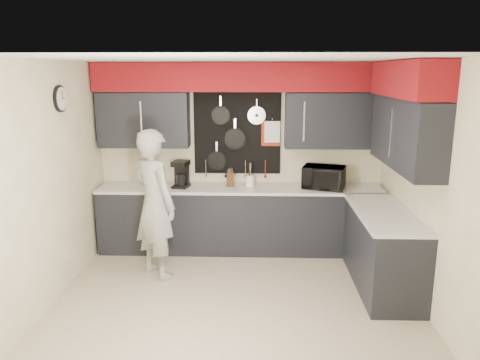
{
  "coord_description": "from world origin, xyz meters",
  "views": [
    {
      "loc": [
        0.2,
        -4.81,
        2.49
      ],
      "look_at": [
        0.03,
        0.5,
        1.24
      ],
      "focal_mm": 35.0,
      "sensor_mm": 36.0,
      "label": 1
    }
  ],
  "objects_px": {
    "utensil_crock": "(250,181)",
    "coffee_maker": "(181,173)",
    "knife_block": "(230,179)",
    "microwave": "(324,177)",
    "person": "(155,204)"
  },
  "relations": [
    {
      "from": "person",
      "to": "coffee_maker",
      "type": "bearing_deg",
      "value": -59.34
    },
    {
      "from": "utensil_crock",
      "to": "person",
      "type": "xyz_separation_m",
      "value": [
        -1.14,
        -0.93,
        -0.08
      ]
    },
    {
      "from": "utensil_crock",
      "to": "knife_block",
      "type": "bearing_deg",
      "value": -173.16
    },
    {
      "from": "coffee_maker",
      "to": "person",
      "type": "height_order",
      "value": "person"
    },
    {
      "from": "utensil_crock",
      "to": "coffee_maker",
      "type": "xyz_separation_m",
      "value": [
        -0.95,
        -0.08,
        0.12
      ]
    },
    {
      "from": "microwave",
      "to": "knife_block",
      "type": "bearing_deg",
      "value": -165.94
    },
    {
      "from": "microwave",
      "to": "person",
      "type": "height_order",
      "value": "person"
    },
    {
      "from": "coffee_maker",
      "to": "knife_block",
      "type": "bearing_deg",
      "value": 15.07
    },
    {
      "from": "utensil_crock",
      "to": "coffee_maker",
      "type": "relative_size",
      "value": 0.4
    },
    {
      "from": "knife_block",
      "to": "coffee_maker",
      "type": "height_order",
      "value": "coffee_maker"
    },
    {
      "from": "microwave",
      "to": "coffee_maker",
      "type": "distance_m",
      "value": 1.95
    },
    {
      "from": "knife_block",
      "to": "utensil_crock",
      "type": "relative_size",
      "value": 1.37
    },
    {
      "from": "coffee_maker",
      "to": "utensil_crock",
      "type": "bearing_deg",
      "value": 16.0
    },
    {
      "from": "person",
      "to": "utensil_crock",
      "type": "bearing_deg",
      "value": -97.42
    },
    {
      "from": "person",
      "to": "microwave",
      "type": "bearing_deg",
      "value": -115.4
    }
  ]
}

